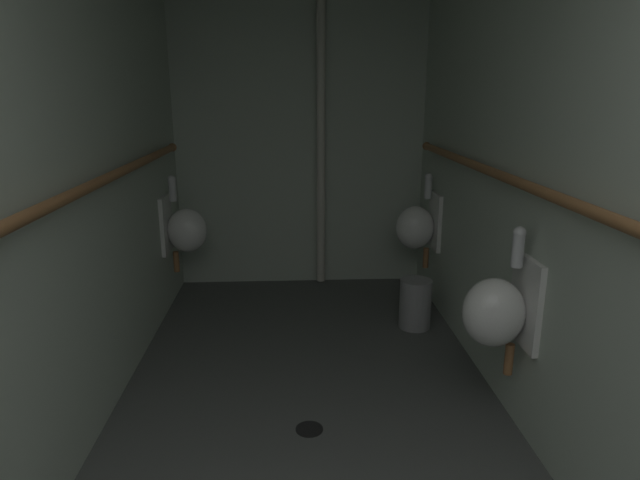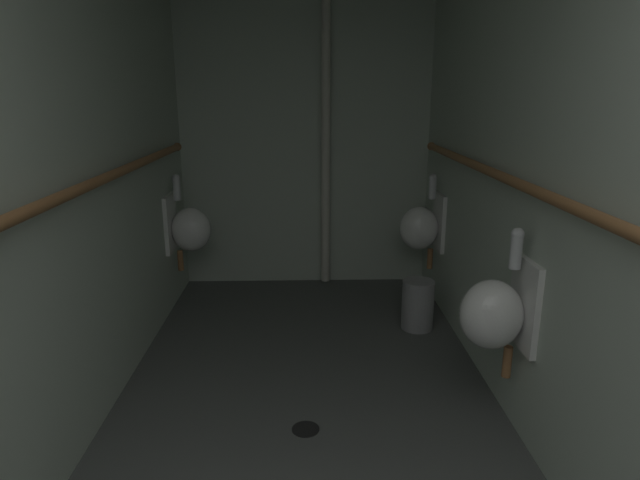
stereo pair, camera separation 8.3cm
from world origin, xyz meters
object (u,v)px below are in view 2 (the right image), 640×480
urinal_left_mid (188,228)px  standpipe_back_wall (326,138)px  urinal_right_far (422,227)px  floor_drain (306,429)px  waste_bin (418,305)px  urinal_right_mid (496,312)px

urinal_left_mid → standpipe_back_wall: standpipe_back_wall is taller
urinal_right_far → standpipe_back_wall: size_ratio=0.30×
floor_drain → waste_bin: 1.45m
urinal_right_mid → waste_bin: size_ratio=2.11×
urinal_left_mid → waste_bin: bearing=-16.0°
waste_bin → standpipe_back_wall: bearing=122.9°
urinal_right_far → waste_bin: bearing=-102.5°
urinal_left_mid → urinal_right_mid: bearing=-43.3°
urinal_right_mid → standpipe_back_wall: standpipe_back_wall is taller
standpipe_back_wall → urinal_right_mid: bearing=-71.5°
standpipe_back_wall → floor_drain: bearing=-94.7°
urinal_right_mid → waste_bin: 1.30m
floor_drain → waste_bin: size_ratio=0.39×
urinal_right_mid → standpipe_back_wall: (-0.73, 2.18, 0.64)m
standpipe_back_wall → floor_drain: (-0.18, -2.17, -1.27)m
urinal_left_mid → urinal_right_mid: same height
urinal_right_far → standpipe_back_wall: (-0.73, 0.48, 0.64)m
urinal_left_mid → floor_drain: size_ratio=5.39×
urinal_left_mid → urinal_right_far: bearing=-0.2°
urinal_left_mid → waste_bin: urinal_left_mid is taller
waste_bin → urinal_left_mid: bearing=164.0°
waste_bin → urinal_right_far: bearing=77.5°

